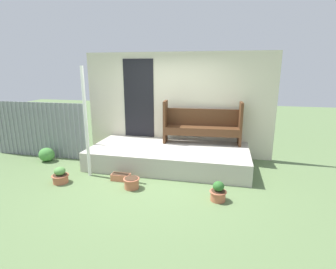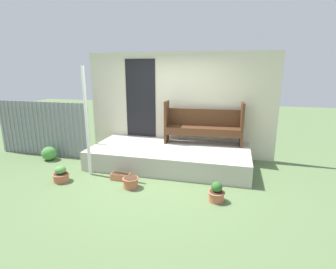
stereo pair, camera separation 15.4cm
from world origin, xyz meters
The scene contains 11 objects.
ground_plane centered at (0.00, 0.00, 0.00)m, with size 24.00×24.00×0.00m, color #5B7547.
porch_slab centered at (0.11, 0.84, 0.21)m, with size 3.61×1.69×0.43m.
house_wall centered at (0.07, 1.72, 1.31)m, with size 4.81×0.08×2.60m.
fence_corrugated centered at (-3.22, 0.75, 0.70)m, with size 2.64×0.05×1.40m.
support_post centered at (-1.40, -0.12, 1.13)m, with size 0.07×0.07×2.26m.
bench centered at (0.80, 1.40, 0.92)m, with size 1.86×0.52×1.02m.
flower_pot_left centered at (-1.77, -0.59, 0.14)m, with size 0.33×0.33×0.33m.
flower_pot_middle centered at (-0.31, -0.51, 0.11)m, with size 0.31×0.31×0.21m.
flower_pot_right centered at (1.30, -0.63, 0.15)m, with size 0.29×0.29×0.35m.
planter_box_rect centered at (-0.66, -0.21, 0.07)m, with size 0.38×0.19×0.14m.
shrub_by_fence centered at (-2.86, 0.45, 0.17)m, with size 0.38×0.34×0.33m.
Camera 1 is at (1.36, -4.81, 2.20)m, focal length 28.00 mm.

